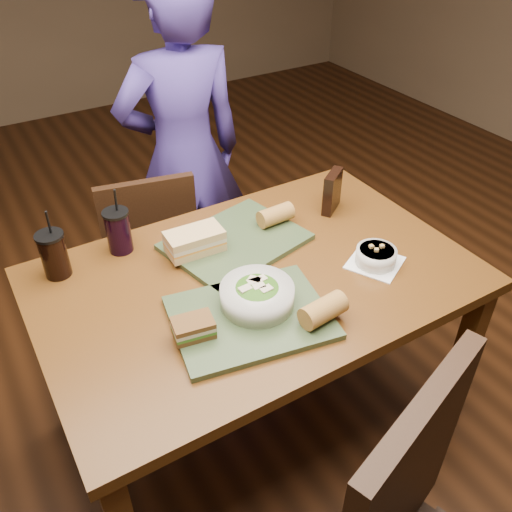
% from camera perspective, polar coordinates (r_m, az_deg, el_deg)
% --- Properties ---
extents(ground, '(6.00, 6.00, 0.00)m').
position_cam_1_polar(ground, '(2.19, 0.00, -17.42)').
color(ground, '#381C0B').
rests_on(ground, ground).
extents(dining_table, '(1.30, 0.85, 0.75)m').
position_cam_1_polar(dining_table, '(1.70, 0.00, -4.33)').
color(dining_table, '#573211').
rests_on(dining_table, ground).
extents(chair_far, '(0.43, 0.43, 0.84)m').
position_cam_1_polar(chair_far, '(2.26, -11.43, 0.39)').
color(chair_far, black).
rests_on(chair_far, ground).
extents(diner, '(0.57, 0.40, 1.49)m').
position_cam_1_polar(diner, '(2.34, -7.60, 10.32)').
color(diner, '#3F2D7E').
rests_on(diner, ground).
extents(tray_near, '(0.47, 0.39, 0.02)m').
position_cam_1_polar(tray_near, '(1.49, -0.60, -6.47)').
color(tray_near, '#354628').
rests_on(tray_near, dining_table).
extents(tray_far, '(0.48, 0.40, 0.02)m').
position_cam_1_polar(tray_far, '(1.77, -2.16, 1.51)').
color(tray_far, '#354628').
rests_on(tray_far, dining_table).
extents(salad_bowl, '(0.21, 0.21, 0.07)m').
position_cam_1_polar(salad_bowl, '(1.49, 0.11, -4.04)').
color(salad_bowl, silver).
rests_on(salad_bowl, tray_near).
extents(soup_bowl, '(0.21, 0.21, 0.06)m').
position_cam_1_polar(soup_bowl, '(1.71, 12.51, -0.00)').
color(soup_bowl, white).
rests_on(soup_bowl, dining_table).
extents(sandwich_near, '(0.12, 0.09, 0.05)m').
position_cam_1_polar(sandwich_near, '(1.42, -6.62, -7.50)').
color(sandwich_near, '#593819').
rests_on(sandwich_near, tray_near).
extents(sandwich_far, '(0.18, 0.10, 0.07)m').
position_cam_1_polar(sandwich_far, '(1.70, -6.47, 1.57)').
color(sandwich_far, tan).
rests_on(sandwich_far, tray_far).
extents(baguette_near, '(0.14, 0.08, 0.06)m').
position_cam_1_polar(baguette_near, '(1.46, 7.09, -5.68)').
color(baguette_near, '#AD7533').
rests_on(baguette_near, tray_near).
extents(baguette_far, '(0.12, 0.07, 0.06)m').
position_cam_1_polar(baguette_far, '(1.83, 2.07, 4.33)').
color(baguette_far, '#AD7533').
rests_on(baguette_far, tray_far).
extents(cup_cola, '(0.08, 0.08, 0.23)m').
position_cam_1_polar(cup_cola, '(1.71, -20.49, 0.16)').
color(cup_cola, black).
rests_on(cup_cola, dining_table).
extents(cup_berry, '(0.08, 0.08, 0.22)m').
position_cam_1_polar(cup_berry, '(1.76, -14.29, 2.58)').
color(cup_berry, black).
rests_on(cup_berry, dining_table).
extents(chip_bag, '(0.11, 0.09, 0.15)m').
position_cam_1_polar(chip_bag, '(1.93, 8.03, 6.74)').
color(chip_bag, black).
rests_on(chip_bag, dining_table).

